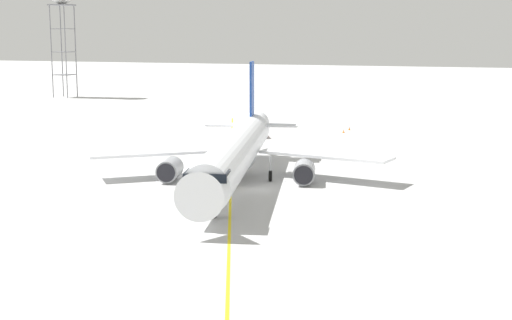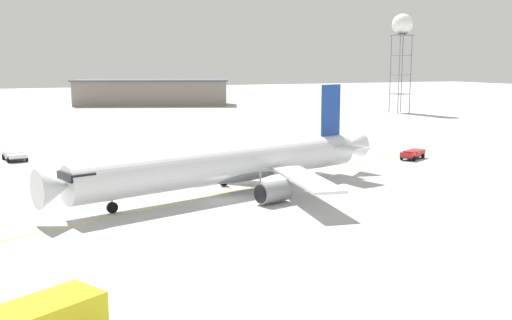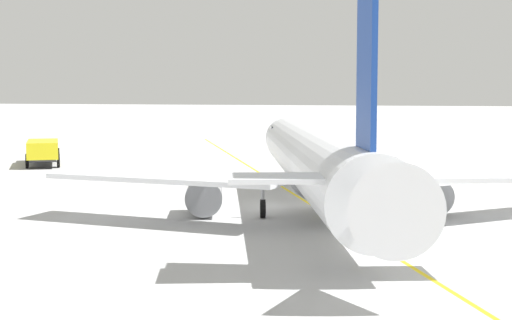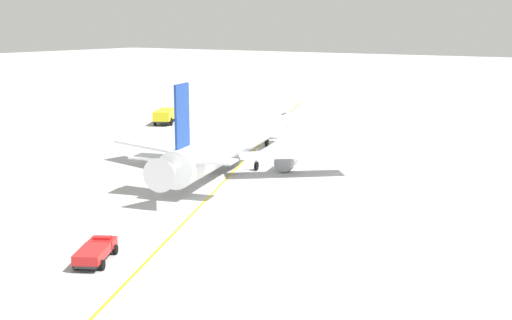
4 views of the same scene
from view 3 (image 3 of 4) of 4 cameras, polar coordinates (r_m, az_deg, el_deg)
name	(u,v)px [view 3 (image 3 of 4)]	position (r m, az deg, el deg)	size (l,w,h in m)	color
ground_plane	(281,206)	(50.11, 1.87, -3.45)	(600.00, 600.00, 0.00)	#B2B2B2
airliner_main	(317,164)	(46.95, 4.52, -0.28)	(42.45, 30.78, 11.68)	white
fire_tender_truck	(43,150)	(79.91, -15.47, 0.74)	(9.99, 7.11, 2.50)	#232326
taxiway_centreline	(305,201)	(52.73, 3.61, -3.02)	(120.46, 51.08, 0.01)	yellow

